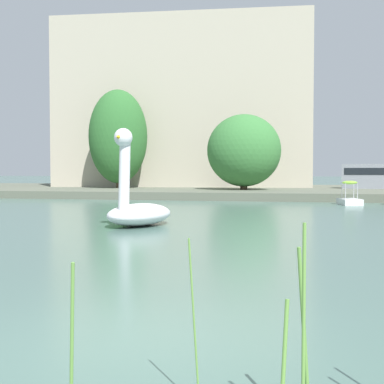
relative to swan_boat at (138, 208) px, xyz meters
name	(u,v)px	position (x,y,z in m)	size (l,w,h in m)	color
ground_plane	(136,346)	(3.92, -11.84, -0.61)	(411.21, 411.21, 0.00)	#47665B
shore_bank_far	(285,191)	(3.92, 26.51, -0.35)	(128.99, 22.16, 0.52)	#5B6051
swan_boat	(138,208)	(0.00, 0.00, 0.00)	(2.39, 3.38, 3.28)	white
pedal_boat_lime	(350,198)	(8.00, 13.42, -0.24)	(1.36, 2.08, 1.35)	white
tree_willow_near_path	(244,151)	(1.08, 21.48, 2.80)	(5.73, 4.98, 5.57)	#423323
tree_willow_overhanging	(118,137)	(-9.45, 23.39, 4.10)	(5.86, 5.47, 8.02)	#423323
parked_van	(372,175)	(10.66, 26.28, 0.96)	(4.71, 2.55, 1.94)	gray
apartment_block	(188,109)	(-5.70, 32.58, 7.34)	(22.54, 13.23, 14.86)	#B2A893
reed_clump_foreground	(334,353)	(5.87, -13.44, 0.01)	(2.57, 0.96, 1.54)	#669942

